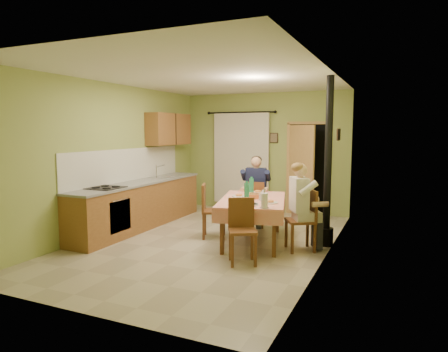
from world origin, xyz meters
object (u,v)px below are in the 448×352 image
at_px(dining_table, 253,221).
at_px(man_far, 256,183).
at_px(chair_right, 301,232).
at_px(stove_flue, 327,185).
at_px(chair_far, 256,212).
at_px(man_right, 301,196).
at_px(chair_near, 242,244).
at_px(chair_left, 213,222).

height_order(dining_table, man_far, man_far).
relative_size(chair_right, stove_flue, 0.35).
bearing_deg(chair_far, chair_right, -56.46).
height_order(chair_right, stove_flue, stove_flue).
bearing_deg(chair_right, man_right, 90.00).
bearing_deg(dining_table, chair_far, 92.30).
relative_size(chair_near, stove_flue, 0.34).
xyz_separation_m(chair_far, chair_near, (0.57, -2.18, 0.00)).
relative_size(chair_left, man_far, 0.70).
relative_size(chair_near, chair_left, 0.97).
distance_m(chair_near, chair_right, 1.17).
bearing_deg(man_far, man_right, -57.15).
xyz_separation_m(chair_near, stove_flue, (0.95, 1.41, 0.74)).
bearing_deg(chair_left, chair_near, 20.00).
height_order(chair_right, man_right, man_right).
xyz_separation_m(chair_left, man_right, (1.61, -0.13, 0.59)).
bearing_deg(chair_far, man_right, -56.93).
bearing_deg(chair_near, chair_far, -103.67).
xyz_separation_m(chair_right, man_far, (-1.20, 1.20, 0.59)).
distance_m(chair_right, stove_flue, 0.91).
height_order(chair_left, man_right, man_right).
height_order(chair_near, man_right, man_right).
bearing_deg(stove_flue, chair_far, 153.39).
distance_m(chair_near, man_right, 1.30).
xyz_separation_m(chair_far, man_far, (-0.00, 0.01, 0.59)).
relative_size(man_far, stove_flue, 0.50).
relative_size(dining_table, chair_near, 2.13).
bearing_deg(man_right, chair_far, 14.30).
xyz_separation_m(man_far, stove_flue, (1.52, -0.77, 0.15)).
relative_size(dining_table, chair_far, 2.17).
bearing_deg(man_right, chair_right, -90.00).
height_order(dining_table, chair_near, chair_near).
distance_m(dining_table, man_right, 1.00).
bearing_deg(chair_far, man_far, 90.00).
distance_m(chair_far, man_far, 0.59).
bearing_deg(chair_far, chair_near, -86.95).
bearing_deg(chair_left, chair_far, 136.13).
xyz_separation_m(chair_near, chair_left, (-1.00, 1.10, 0.00)).
relative_size(chair_near, man_right, 0.68).
bearing_deg(stove_flue, chair_left, -170.98).
bearing_deg(man_far, chair_right, -56.69).
bearing_deg(chair_right, man_far, 14.54).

